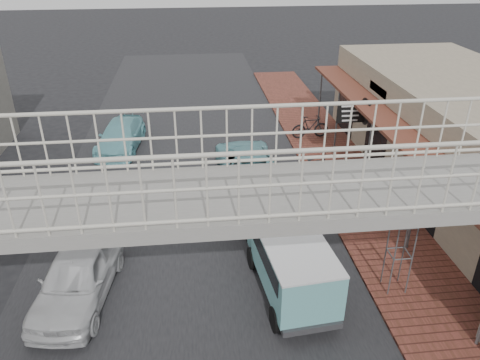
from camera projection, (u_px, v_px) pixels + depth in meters
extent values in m
plane|color=black|center=(190.00, 286.00, 13.39)|extent=(120.00, 120.00, 0.00)
cube|color=black|center=(190.00, 286.00, 13.39)|extent=(10.00, 60.00, 0.01)
cube|color=brown|center=(372.00, 216.00, 16.65)|extent=(3.00, 40.00, 0.10)
cube|color=brown|center=(405.00, 130.00, 16.33)|extent=(1.80, 18.00, 0.12)
cube|color=silver|center=(379.00, 90.00, 19.27)|extent=(0.08, 2.60, 0.90)
cube|color=#B21914|center=(463.00, 154.00, 13.53)|extent=(0.08, 2.20, 0.80)
cube|color=gray|center=(178.00, 201.00, 7.50)|extent=(14.00, 2.00, 0.24)
cube|color=beige|center=(176.00, 140.00, 8.03)|extent=(14.00, 0.08, 1.10)
cube|color=beige|center=(175.00, 194.00, 6.35)|extent=(14.00, 0.08, 1.10)
imported|color=silver|center=(78.00, 275.00, 12.70)|extent=(2.26, 4.46, 1.46)
imported|color=black|center=(266.00, 210.00, 15.52)|extent=(2.35, 5.18, 1.65)
imported|color=#65A7AF|center=(247.00, 162.00, 19.25)|extent=(2.54, 4.97, 1.34)
imported|color=#70B9C2|center=(121.00, 136.00, 21.84)|extent=(2.26, 4.49, 1.25)
cylinder|color=black|center=(253.00, 258.00, 14.02)|extent=(0.29, 0.69, 0.67)
cylinder|color=black|center=(300.00, 252.00, 14.29)|extent=(0.29, 0.69, 0.67)
cylinder|color=black|center=(277.00, 319.00, 11.77)|extent=(0.29, 0.69, 0.67)
cylinder|color=black|center=(333.00, 311.00, 12.04)|extent=(0.29, 0.69, 0.67)
cube|color=#6DBABD|center=(294.00, 266.00, 12.41)|extent=(1.92, 3.22, 1.30)
cube|color=#6DBABD|center=(276.00, 236.00, 14.05)|extent=(1.63, 1.01, 0.86)
cube|color=black|center=(295.00, 255.00, 12.25)|extent=(1.90, 2.65, 0.48)
cube|color=silver|center=(296.00, 245.00, 12.10)|extent=(1.94, 3.22, 0.06)
imported|color=black|center=(315.00, 163.00, 19.42)|extent=(1.67, 0.61, 0.87)
imported|color=black|center=(310.00, 127.00, 22.81)|extent=(1.89, 0.69, 1.11)
cylinder|color=#59595B|center=(386.00, 252.00, 12.91)|extent=(0.04, 0.04, 2.13)
cylinder|color=#59595B|center=(404.00, 250.00, 12.96)|extent=(0.04, 0.04, 2.13)
cylinder|color=#59595B|center=(393.00, 263.00, 12.46)|extent=(0.04, 0.04, 2.13)
cylinder|color=#59595B|center=(412.00, 262.00, 12.51)|extent=(0.04, 0.04, 2.13)
cylinder|color=silver|center=(407.00, 212.00, 12.05)|extent=(0.69, 0.25, 0.69)
cylinder|color=beige|center=(409.00, 214.00, 11.94)|extent=(0.61, 0.02, 0.61)
cylinder|color=beige|center=(405.00, 209.00, 12.16)|extent=(0.61, 0.02, 0.61)
cylinder|color=#59595B|center=(349.00, 136.00, 19.39)|extent=(0.10, 0.10, 2.92)
cube|color=black|center=(352.00, 112.00, 18.88)|extent=(1.21, 0.06, 0.91)
cone|color=black|center=(372.00, 111.00, 18.96)|extent=(0.60, 1.11, 1.11)
cube|color=white|center=(351.00, 113.00, 18.87)|extent=(0.80, 0.01, 0.60)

